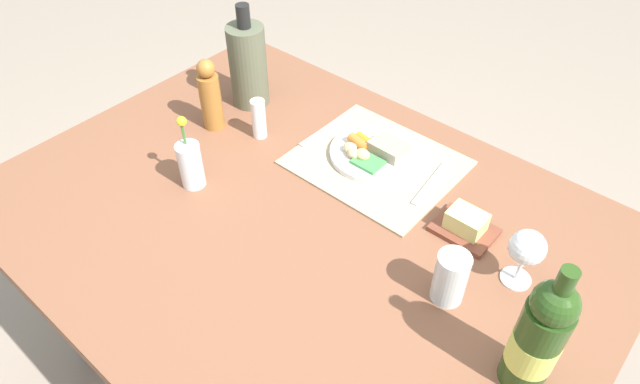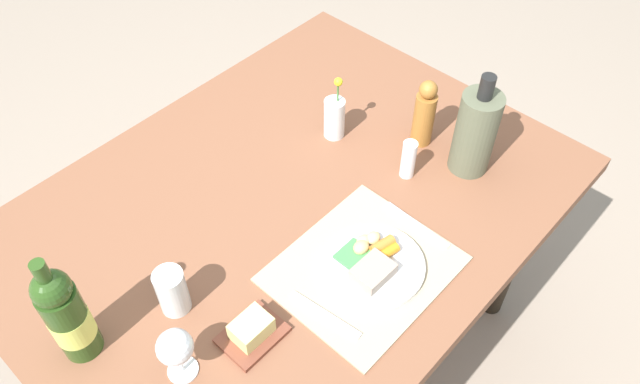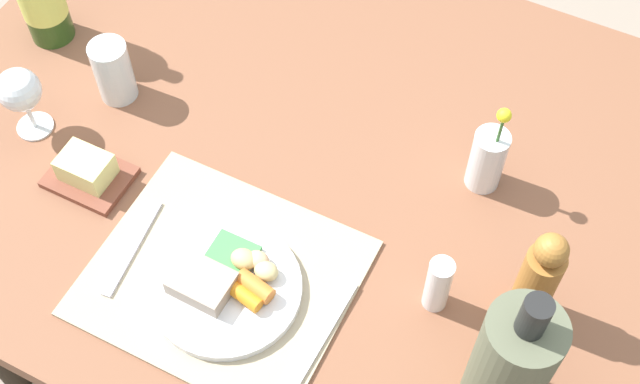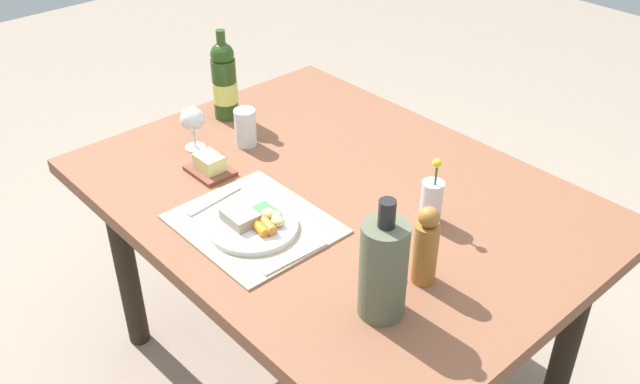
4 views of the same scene
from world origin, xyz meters
TOP-DOWN VIEW (x-y plane):
  - ground_plane at (0.00, 0.00)m, footprint 8.00×8.00m
  - dining_table at (0.00, 0.00)m, footprint 1.36×1.02m
  - placemat at (-0.02, -0.26)m, footprint 0.38×0.33m
  - dinner_plate at (-0.01, -0.27)m, footprint 0.23×0.23m
  - fork at (-0.17, -0.28)m, footprint 0.04×0.18m
  - knife at (0.15, -0.27)m, footprint 0.02×0.18m
  - butter_dish at (-0.31, -0.20)m, footprint 0.13×0.10m
  - cooler_bottle at (0.41, -0.25)m, footprint 0.10×0.10m
  - flower_vase at (0.26, 0.08)m, footprint 0.06×0.06m
  - pepper_mill at (0.40, -0.10)m, footprint 0.06×0.06m
  - wine_glass at (-0.45, -0.15)m, footprint 0.07×0.07m
  - salt_shaker at (0.27, -0.15)m, footprint 0.04×0.04m
  - water_tumbler at (-0.37, -0.02)m, footprint 0.06×0.06m

SIDE VIEW (x-z plane):
  - ground_plane at x=0.00m, z-range 0.00..0.00m
  - dining_table at x=0.00m, z-range 0.27..0.99m
  - placemat at x=-0.02m, z-range 0.72..0.72m
  - fork at x=-0.17m, z-range 0.72..0.73m
  - knife at x=0.15m, z-range 0.72..0.73m
  - dinner_plate at x=-0.01m, z-range 0.71..0.76m
  - butter_dish at x=-0.31m, z-range 0.71..0.77m
  - water_tumbler at x=-0.37m, z-range 0.71..0.82m
  - salt_shaker at x=0.27m, z-range 0.72..0.82m
  - flower_vase at x=0.26m, z-range 0.68..0.87m
  - wine_glass at x=-0.45m, z-range 0.74..0.87m
  - pepper_mill at x=0.40m, z-range 0.71..0.91m
  - cooler_bottle at x=0.41m, z-range 0.69..0.98m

